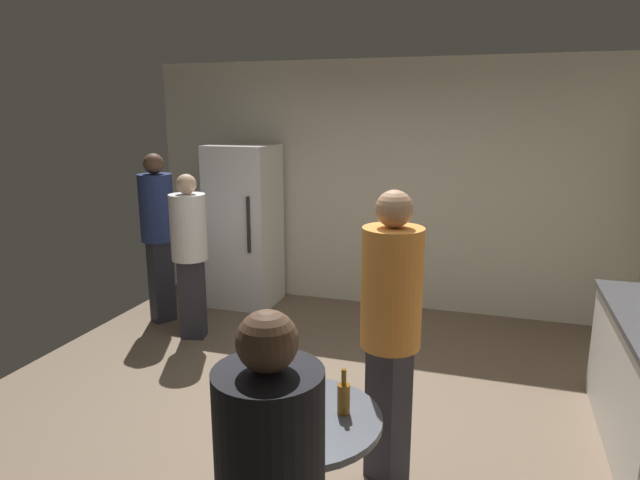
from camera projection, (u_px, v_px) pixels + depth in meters
name	position (u px, v px, depth m)	size (l,w,h in m)	color
ground_plane	(304.00, 428.00, 3.94)	(5.20, 5.20, 0.10)	#7A6651
wall_back	(382.00, 186.00, 6.06)	(5.32, 0.06, 2.70)	silver
refrigerator	(245.00, 226.00, 6.20)	(0.70, 0.68, 1.80)	white
foreground_table	(299.00, 435.00, 2.66)	(0.80, 0.80, 0.73)	#4C515B
beer_bottle_amber	(344.00, 397.00, 2.64)	(0.06, 0.06, 0.23)	#8C5919
beer_bottle_brown	(284.00, 407.00, 2.56)	(0.06, 0.06, 0.23)	#593314
plastic_cup_white	(283.00, 425.00, 2.46)	(0.08, 0.08, 0.11)	white
person_in_orange_shirt	(391.00, 318.00, 3.09)	(0.47, 0.47, 1.75)	#2D2D38
person_in_navy_shirt	(158.00, 225.00, 5.61)	(0.46, 0.46, 1.75)	#2D2D38
person_in_white_shirt	(189.00, 245.00, 5.20)	(0.40, 0.40, 1.60)	#2D2D38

